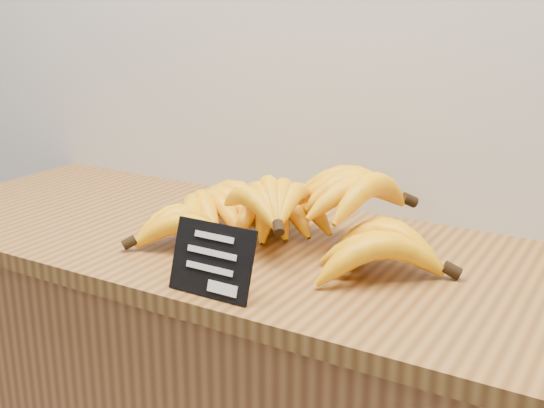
% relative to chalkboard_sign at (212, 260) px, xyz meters
% --- Properties ---
extents(counter_top, '(1.55, 0.54, 0.03)m').
position_rel_chalkboard_sign_xyz_m(counter_top, '(-0.00, 0.23, -0.07)').
color(counter_top, olive).
rests_on(counter_top, counter).
extents(chalkboard_sign, '(0.13, 0.04, 0.10)m').
position_rel_chalkboard_sign_xyz_m(chalkboard_sign, '(0.00, 0.00, 0.00)').
color(chalkboard_sign, black).
rests_on(chalkboard_sign, counter_top).
extents(banana_pile, '(0.58, 0.33, 0.13)m').
position_rel_chalkboard_sign_xyz_m(banana_pile, '(-0.01, 0.23, -0.00)').
color(banana_pile, '#FFB60A').
rests_on(banana_pile, counter_top).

